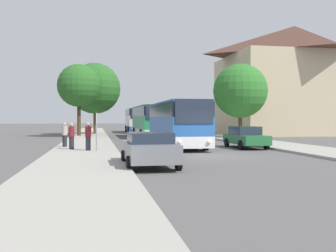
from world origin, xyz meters
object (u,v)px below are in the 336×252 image
at_px(bus_stop_sign, 97,127).
at_px(tree_left_near, 79,86).
at_px(tree_right_near, 240,91).
at_px(parked_car_right_near, 245,137).
at_px(pedestrian_waiting_near, 65,135).
at_px(pedestrian_walking_back, 72,136).
at_px(bus_front, 177,123).
at_px(bus_middle, 149,121).
at_px(bus_rear, 136,120).
at_px(pedestrian_waiting_far, 88,136).
at_px(tree_left_far, 95,88).
at_px(parked_car_left_curb, 149,149).

height_order(bus_stop_sign, tree_left_near, tree_left_near).
bearing_deg(tree_right_near, parked_car_right_near, -109.26).
bearing_deg(tree_right_near, tree_left_near, 156.25).
relative_size(pedestrian_waiting_near, pedestrian_walking_back, 1.01).
bearing_deg(pedestrian_walking_back, bus_front, 154.86).
distance_m(bus_front, bus_middle, 14.66).
bearing_deg(tree_left_near, bus_rear, 60.55).
bearing_deg(bus_stop_sign, pedestrian_waiting_far, 130.98).
bearing_deg(pedestrian_waiting_near, bus_rear, 107.35).
distance_m(pedestrian_waiting_near, tree_left_far, 23.43).
bearing_deg(bus_stop_sign, bus_middle, 73.47).
relative_size(tree_left_near, tree_right_near, 1.07).
distance_m(bus_front, parked_car_right_near, 4.95).
xyz_separation_m(bus_middle, parked_car_left_curb, (-3.47, -25.93, -1.04)).
relative_size(parked_car_right_near, pedestrian_waiting_far, 2.78).
relative_size(bus_rear, pedestrian_waiting_near, 7.09).
relative_size(bus_rear, tree_right_near, 1.55).
distance_m(pedestrian_walking_back, tree_left_far, 25.65).
distance_m(tree_left_near, tree_left_far, 5.61).
distance_m(pedestrian_waiting_far, tree_left_near, 21.54).
relative_size(bus_stop_sign, pedestrian_waiting_far, 1.35).
height_order(bus_rear, tree_left_near, tree_left_near).
distance_m(pedestrian_waiting_near, pedestrian_waiting_far, 3.82).
distance_m(parked_car_left_curb, pedestrian_waiting_far, 7.95).
bearing_deg(pedestrian_walking_back, tree_right_near, 173.43).
bearing_deg(parked_car_left_curb, bus_stop_sign, 106.91).
relative_size(parked_car_left_curb, bus_stop_sign, 1.92).
bearing_deg(bus_rear, tree_right_near, -66.58).
distance_m(bus_middle, bus_stop_sign, 19.82).
height_order(parked_car_left_curb, tree_right_near, tree_right_near).
bearing_deg(parked_car_left_curb, tree_left_near, 97.60).
distance_m(bus_front, pedestrian_walking_back, 7.70).
bearing_deg(bus_front, bus_stop_sign, -142.22).
height_order(pedestrian_waiting_far, tree_left_near, tree_left_near).
relative_size(bus_front, pedestrian_waiting_far, 6.43).
bearing_deg(parked_car_right_near, pedestrian_waiting_near, -6.71).
bearing_deg(bus_front, pedestrian_waiting_near, -177.27).
xyz_separation_m(bus_front, parked_car_right_near, (4.50, -1.83, -0.94)).
xyz_separation_m(parked_car_left_curb, bus_stop_sign, (-2.17, 6.92, 0.77)).
bearing_deg(bus_middle, tree_left_far, 125.97).
bearing_deg(tree_left_near, parked_car_left_curb, -81.92).
relative_size(parked_car_right_near, tree_left_far, 0.52).
bearing_deg(bus_middle, tree_left_near, 161.12).
distance_m(pedestrian_waiting_near, tree_left_near, 18.14).
bearing_deg(pedestrian_waiting_near, parked_car_left_curb, -36.98).
height_order(pedestrian_walking_back, tree_left_near, tree_left_near).
bearing_deg(tree_left_far, parked_car_right_near, -67.07).
height_order(bus_middle, pedestrian_waiting_near, bus_middle).
bearing_deg(bus_front, parked_car_left_curb, -106.94).
bearing_deg(pedestrian_waiting_near, tree_left_near, 120.93).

